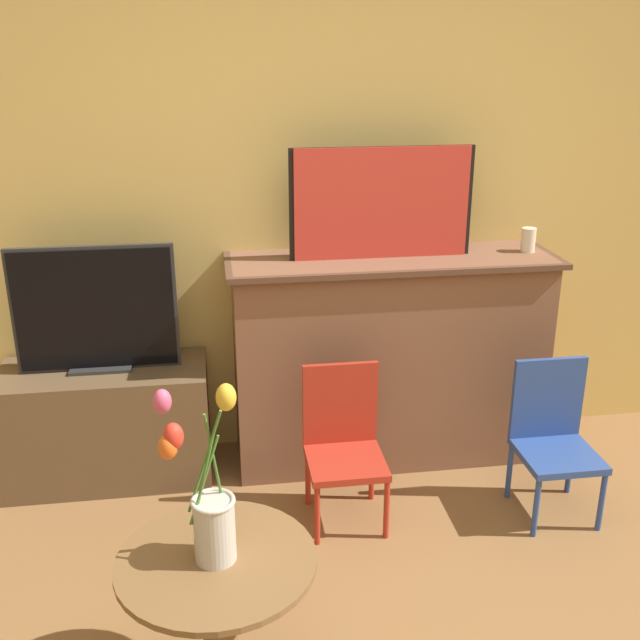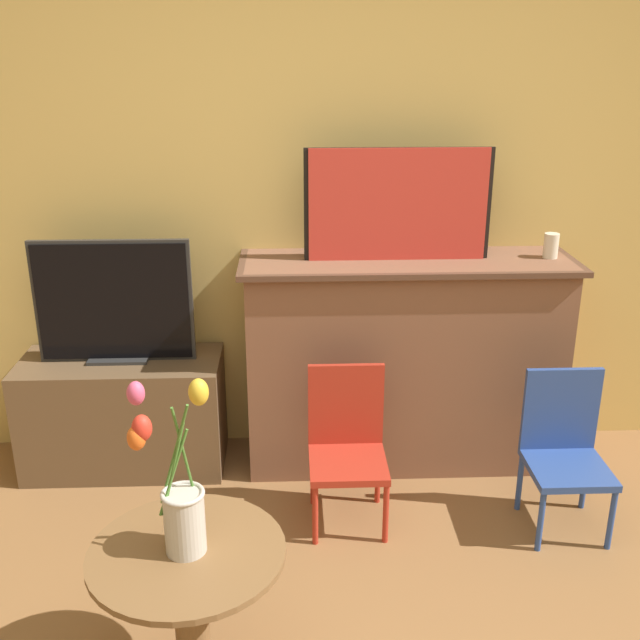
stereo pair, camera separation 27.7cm
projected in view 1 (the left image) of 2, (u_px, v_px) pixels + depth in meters
The scene contains 10 objects.
wall_back at pixel (319, 172), 3.42m from camera, with size 8.00×0.06×2.70m.
fireplace_mantel at pixel (389, 356), 3.53m from camera, with size 1.50×0.46×1.00m.
painting at pixel (382, 203), 3.28m from camera, with size 0.82×0.03×0.49m.
mantel_candle at pixel (528, 240), 3.43m from camera, with size 0.07×0.07×0.11m.
tv_stand at pixel (108, 423), 3.42m from camera, with size 0.92×0.41×0.54m.
tv_monitor at pixel (95, 311), 3.24m from camera, with size 0.70×0.12×0.56m.
chair_red at pixel (344, 439), 3.12m from camera, with size 0.32×0.32×0.66m.
chair_blue at pixel (553, 433), 3.16m from camera, with size 0.32×0.32×0.66m.
side_table at pixel (219, 611), 2.18m from camera, with size 0.57×0.57×0.54m.
vase_tulips at pixel (208, 503), 2.05m from camera, with size 0.22×0.18×0.50m.
Camera 1 is at (-0.50, -1.28, 1.90)m, focal length 42.00 mm.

